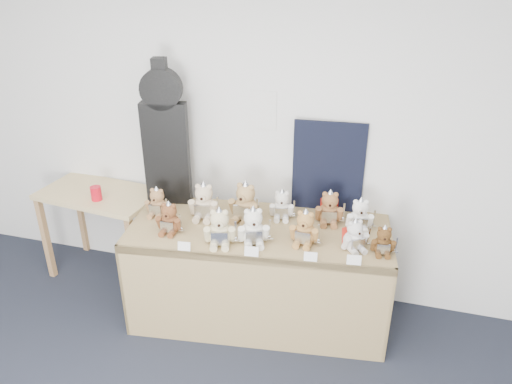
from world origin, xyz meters
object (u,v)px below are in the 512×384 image
(teddy_front_far_right, at_px, (355,236))
(teddy_back_far_left, at_px, (157,203))
(teddy_front_centre, at_px, (253,228))
(teddy_back_centre_right, at_px, (282,206))
(display_table, at_px, (258,253))
(side_table, at_px, (101,205))
(guitar_case, at_px, (165,136))
(teddy_back_centre_left, at_px, (245,203))
(teddy_front_far_left, at_px, (169,219))
(teddy_back_left, at_px, (204,202))
(red_cup, at_px, (96,193))
(teddy_front_end, at_px, (383,241))
(teddy_front_left, at_px, (220,229))
(teddy_back_end, at_px, (360,216))
(teddy_back_right, at_px, (329,209))
(teddy_front_right, at_px, (305,229))

(teddy_front_far_right, bearing_deg, teddy_back_far_left, 140.91)
(teddy_front_centre, height_order, teddy_back_centre_right, teddy_front_centre)
(display_table, height_order, side_table, side_table)
(guitar_case, height_order, teddy_front_centre, guitar_case)
(guitar_case, xyz_separation_m, teddy_back_centre_left, (0.67, -0.12, -0.43))
(guitar_case, bearing_deg, teddy_front_far_left, -77.78)
(teddy_front_far_right, bearing_deg, teddy_back_left, 136.94)
(red_cup, xyz_separation_m, teddy_front_end, (2.27, -0.14, 0.02))
(teddy_front_left, height_order, teddy_back_end, teddy_front_left)
(guitar_case, bearing_deg, display_table, -31.90)
(side_table, relative_size, teddy_back_end, 3.82)
(guitar_case, height_order, teddy_back_centre_left, guitar_case)
(side_table, bearing_deg, teddy_back_far_left, -11.07)
(side_table, height_order, teddy_back_centre_right, teddy_back_centre_right)
(teddy_front_far_right, height_order, teddy_back_right, teddy_back_right)
(display_table, distance_m, teddy_front_left, 0.42)
(display_table, bearing_deg, teddy_back_end, 13.24)
(guitar_case, height_order, teddy_front_far_right, guitar_case)
(teddy_back_centre_right, bearing_deg, teddy_back_end, -11.77)
(teddy_back_far_left, bearing_deg, teddy_front_right, -6.42)
(guitar_case, bearing_deg, side_table, 171.43)
(red_cup, xyz_separation_m, teddy_front_far_right, (2.08, -0.15, 0.03))
(teddy_front_right, bearing_deg, teddy_back_centre_left, 159.44)
(teddy_front_far_left, bearing_deg, teddy_back_centre_left, 31.23)
(display_table, distance_m, guitar_case, 1.14)
(display_table, distance_m, side_table, 1.48)
(teddy_front_far_left, bearing_deg, guitar_case, 111.07)
(guitar_case, xyz_separation_m, teddy_front_centre, (0.82, -0.43, -0.44))
(teddy_front_left, relative_size, teddy_front_centre, 1.00)
(teddy_back_centre_right, bearing_deg, teddy_back_left, -175.78)
(teddy_front_left, xyz_separation_m, teddy_front_centre, (0.22, 0.07, 0.00))
(teddy_front_left, relative_size, teddy_front_end, 1.34)
(display_table, relative_size, teddy_back_centre_right, 7.87)
(teddy_front_right, xyz_separation_m, teddy_front_far_right, (0.34, 0.02, -0.01))
(teddy_front_end, bearing_deg, teddy_back_centre_right, 151.95)
(teddy_front_centre, distance_m, teddy_back_centre_left, 0.34)
(teddy_front_centre, relative_size, teddy_back_end, 1.13)
(teddy_front_left, bearing_deg, teddy_back_right, 20.35)
(teddy_front_left, height_order, teddy_back_right, teddy_front_left)
(teddy_back_left, height_order, teddy_back_centre_left, teddy_back_centre_left)
(teddy_back_centre_left, distance_m, teddy_back_far_left, 0.68)
(side_table, relative_size, guitar_case, 0.89)
(teddy_front_end, xyz_separation_m, teddy_back_left, (-1.33, 0.14, 0.04))
(guitar_case, height_order, red_cup, guitar_case)
(teddy_front_far_right, distance_m, teddy_back_centre_left, 0.86)
(teddy_front_centre, distance_m, teddy_front_right, 0.36)
(guitar_case, bearing_deg, teddy_back_left, -38.14)
(red_cup, xyz_separation_m, teddy_front_far_left, (0.77, -0.28, 0.03))
(teddy_back_centre_right, distance_m, teddy_back_end, 0.58)
(teddy_back_left, bearing_deg, teddy_back_centre_right, 8.11)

